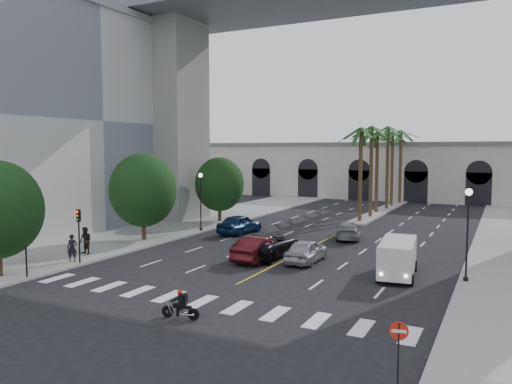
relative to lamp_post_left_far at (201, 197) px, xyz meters
The scene contains 28 objects.
ground 19.91m from the lamp_post_left_far, 54.53° to the right, with size 140.00×140.00×0.00m, color black.
sidewalk_left 4.88m from the lamp_post_left_far, 164.48° to the right, with size 8.00×100.00×0.15m, color gray.
median 24.97m from the lamp_post_left_far, 62.61° to the left, with size 2.00×24.00×0.20m, color gray.
building_left 17.60m from the lamp_post_left_far, 165.62° to the right, with size 16.50×32.50×20.60m.
pier_building 40.65m from the lamp_post_left_far, 73.71° to the left, with size 71.00×10.50×8.50m.
bridge 22.12m from the lamp_post_left_far, 22.04° to the left, with size 75.00×13.00×26.00m.
palm_a 17.56m from the lamp_post_left_far, 46.47° to the left, with size 3.20×3.20×10.30m.
palm_b 20.64m from the lamp_post_left_far, 54.29° to the left, with size 3.20×3.20×10.60m.
palm_c 23.62m from the lamp_post_left_far, 60.75° to the left, with size 3.20×3.20×10.10m.
palm_d 27.40m from the lamp_post_left_far, 64.30° to the left, with size 3.20×3.20×10.90m.
palm_e 30.78m from the lamp_post_left_far, 68.02° to the left, with size 3.20×3.20×10.40m.
palm_f 34.61m from the lamp_post_left_far, 70.07° to the left, with size 3.20×3.20×10.70m.
street_tree_mid 6.29m from the lamp_post_left_far, 104.93° to the right, with size 5.44×5.44×7.21m.
street_tree_far 6.25m from the lamp_post_left_far, 104.93° to the left, with size 5.04×5.04×6.68m.
lamp_post_left_far is the anchor object (origin of this frame).
lamp_post_right 24.16m from the lamp_post_left_far, 19.33° to the right, with size 0.40×0.40×5.35m.
traffic_signal_near 18.51m from the lamp_post_left_far, 89.69° to the right, with size 0.25×0.18×3.65m.
traffic_signal_far 14.52m from the lamp_post_left_far, 89.60° to the right, with size 0.25×0.18×3.65m.
motorcycle_rider 23.44m from the lamp_post_left_far, 59.11° to the right, with size 1.81×0.51×1.31m.
car_a 14.90m from the lamp_post_left_far, 28.66° to the right, with size 1.82×4.53×1.54m, color #9E9FA3.
car_b 12.96m from the lamp_post_left_far, 38.96° to the right, with size 1.74×4.98×1.64m, color #420D11.
car_c 12.14m from the lamp_post_left_far, 34.30° to the right, with size 2.84×6.16×1.71m, color black.
car_d 13.40m from the lamp_post_left_far, 11.42° to the left, with size 1.98×4.86×1.41m, color slate.
car_e 4.35m from the lamp_post_left_far, 12.95° to the left, with size 2.04×5.06×1.72m, color navy.
cargo_van 20.87m from the lamp_post_left_far, 23.33° to the right, with size 2.48×5.21×2.15m.
pedestrian_a 14.57m from the lamp_post_left_far, 92.67° to the right, with size 0.65×0.43×1.79m, color black.
pedestrian_b 12.61m from the lamp_post_left_far, 97.37° to the right, with size 0.93×0.73×1.92m, color black.
do_not_enter_sign 31.66m from the lamp_post_left_far, 46.17° to the right, with size 0.57×0.14×2.35m.
Camera 1 is at (13.21, -21.77, 7.53)m, focal length 35.00 mm.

